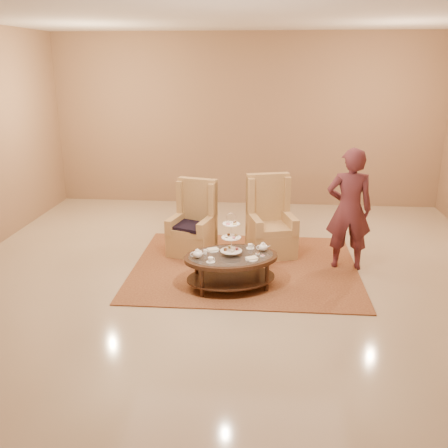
# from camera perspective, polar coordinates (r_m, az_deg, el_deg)

# --- Properties ---
(ground) EXTENTS (8.00, 8.00, 0.00)m
(ground) POSITION_cam_1_polar(r_m,az_deg,el_deg) (7.07, 0.85, -6.30)
(ground) COLOR tan
(ground) RESTS_ON ground
(ceiling) EXTENTS (8.00, 8.00, 0.02)m
(ceiling) POSITION_cam_1_polar(r_m,az_deg,el_deg) (7.07, 0.85, -6.30)
(ceiling) COLOR beige
(ceiling) RESTS_ON ground
(wall_back) EXTENTS (8.00, 0.04, 3.50)m
(wall_back) POSITION_cam_1_polar(r_m,az_deg,el_deg) (10.50, 2.55, 11.67)
(wall_back) COLOR #977152
(wall_back) RESTS_ON ground
(rug) EXTENTS (3.31, 2.76, 0.02)m
(rug) POSITION_cam_1_polar(r_m,az_deg,el_deg) (7.46, 2.42, -4.91)
(rug) COLOR #976235
(rug) RESTS_ON ground
(tea_table) EXTENTS (1.46, 1.20, 1.06)m
(tea_table) POSITION_cam_1_polar(r_m,az_deg,el_deg) (6.67, 0.81, -4.26)
(tea_table) COLOR black
(tea_table) RESTS_ON ground
(armchair_left) EXTENTS (0.77, 0.79, 1.17)m
(armchair_left) POSITION_cam_1_polar(r_m,az_deg,el_deg) (7.91, -3.48, -0.55)
(armchair_left) COLOR tan
(armchair_left) RESTS_ON ground
(armchair_right) EXTENTS (0.84, 0.85, 1.25)m
(armchair_right) POSITION_cam_1_polar(r_m,az_deg,el_deg) (7.90, 5.27, -0.43)
(armchair_right) COLOR tan
(armchair_right) RESTS_ON ground
(person) EXTENTS (0.67, 0.45, 1.79)m
(person) POSITION_cam_1_polar(r_m,az_deg,el_deg) (7.38, 14.11, 1.62)
(person) COLOR #53232A
(person) RESTS_ON ground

